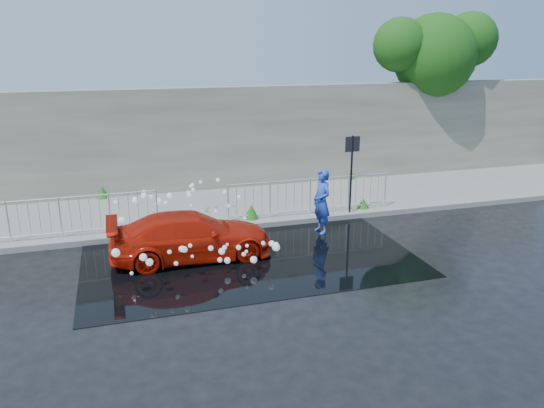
{
  "coord_description": "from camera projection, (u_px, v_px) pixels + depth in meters",
  "views": [
    {
      "loc": [
        -2.46,
        -10.89,
        5.11
      ],
      "look_at": [
        1.4,
        1.95,
        1.0
      ],
      "focal_mm": 35.0,
      "sensor_mm": 36.0,
      "label": 1
    }
  ],
  "objects": [
    {
      "name": "pavement",
      "position": [
        202.0,
        209.0,
        16.7
      ],
      "size": [
        30.0,
        4.0,
        0.15
      ],
      "primitive_type": "cube",
      "color": "slate",
      "rests_on": "ground"
    },
    {
      "name": "puddle",
      "position": [
        249.0,
        256.0,
        13.2
      ],
      "size": [
        8.0,
        5.0,
        0.01
      ],
      "primitive_type": "cube",
      "color": "black",
      "rests_on": "ground"
    },
    {
      "name": "weeds",
      "position": [
        196.0,
        206.0,
        16.13
      ],
      "size": [
        12.17,
        3.93,
        0.42
      ],
      "color": "#1E4C14",
      "rests_on": "pavement"
    },
    {
      "name": "curb",
      "position": [
        214.0,
        229.0,
        14.87
      ],
      "size": [
        30.0,
        0.25,
        0.16
      ],
      "primitive_type": "cube",
      "color": "slate",
      "rests_on": "ground"
    },
    {
      "name": "railing_left",
      "position": [
        60.0,
        216.0,
        13.9
      ],
      "size": [
        5.05,
        0.05,
        1.1
      ],
      "color": "silver",
      "rests_on": "pavement"
    },
    {
      "name": "ground",
      "position": [
        238.0,
        275.0,
        12.15
      ],
      "size": [
        90.0,
        90.0,
        0.0
      ],
      "primitive_type": "plane",
      "color": "black",
      "rests_on": "ground"
    },
    {
      "name": "retaining_wall",
      "position": [
        189.0,
        140.0,
        18.18
      ],
      "size": [
        30.0,
        0.6,
        3.5
      ],
      "primitive_type": "cube",
      "color": "#625D52",
      "rests_on": "pavement"
    },
    {
      "name": "red_car",
      "position": [
        191.0,
        236.0,
        12.94
      ],
      "size": [
        3.94,
        1.6,
        1.14
      ],
      "primitive_type": "imported",
      "rotation": [
        0.0,
        0.0,
        1.57
      ],
      "color": "#B31707",
      "rests_on": "ground"
    },
    {
      "name": "person",
      "position": [
        322.0,
        201.0,
        14.59
      ],
      "size": [
        0.54,
        0.72,
        1.8
      ],
      "primitive_type": "imported",
      "rotation": [
        0.0,
        0.0,
        -1.4
      ],
      "color": "blue",
      "rests_on": "ground"
    },
    {
      "name": "water_spray",
      "position": [
        182.0,
        224.0,
        13.3
      ],
      "size": [
        3.67,
        5.59,
        1.03
      ],
      "color": "white",
      "rests_on": "ground"
    },
    {
      "name": "railing_right",
      "position": [
        310.0,
        195.0,
        15.82
      ],
      "size": [
        5.05,
        0.05,
        1.1
      ],
      "color": "silver",
      "rests_on": "pavement"
    },
    {
      "name": "sign_post",
      "position": [
        352.0,
        162.0,
        15.63
      ],
      "size": [
        0.45,
        0.06,
        2.5
      ],
      "color": "black",
      "rests_on": "ground"
    },
    {
      "name": "tree",
      "position": [
        435.0,
        52.0,
        20.16
      ],
      "size": [
        5.06,
        3.16,
        6.25
      ],
      "color": "#332114",
      "rests_on": "ground"
    }
  ]
}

